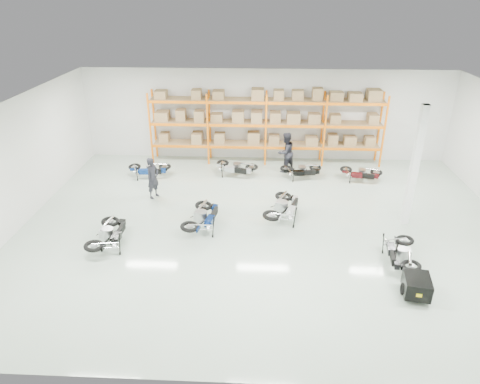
# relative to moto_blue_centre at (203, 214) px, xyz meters

# --- Properties ---
(room) EXTENTS (18.00, 18.00, 18.00)m
(room) POSITION_rel_moto_blue_centre_xyz_m (2.28, 0.27, 1.66)
(room) COLOR #ABBFAF
(room) RESTS_ON ground
(pallet_rack) EXTENTS (11.28, 0.98, 3.62)m
(pallet_rack) POSITION_rel_moto_blue_centre_xyz_m (2.28, 6.72, 1.66)
(pallet_rack) COLOR orange
(pallet_rack) RESTS_ON ground
(structural_column) EXTENTS (0.25, 0.25, 4.50)m
(structural_column) POSITION_rel_moto_blue_centre_xyz_m (7.48, 0.77, 1.66)
(structural_column) COLOR white
(structural_column) RESTS_ON ground
(moto_blue_centre) EXTENTS (1.30, 2.09, 1.26)m
(moto_blue_centre) POSITION_rel_moto_blue_centre_xyz_m (0.00, 0.00, 0.00)
(moto_blue_centre) COLOR #081D52
(moto_blue_centre) RESTS_ON ground
(moto_silver_left) EXTENTS (1.55, 2.21, 1.30)m
(moto_silver_left) POSITION_rel_moto_blue_centre_xyz_m (2.97, 0.88, 0.02)
(moto_silver_left) COLOR silver
(moto_silver_left) RESTS_ON ground
(moto_black_far_left) EXTENTS (0.97, 1.91, 1.23)m
(moto_black_far_left) POSITION_rel_moto_blue_centre_xyz_m (-3.04, -1.31, -0.02)
(moto_black_far_left) COLOR black
(moto_black_far_left) RESTS_ON ground
(moto_touring_right) EXTENTS (1.14, 1.87, 1.13)m
(moto_touring_right) POSITION_rel_moto_blue_centre_xyz_m (6.53, -1.90, -0.06)
(moto_touring_right) COLOR black
(moto_touring_right) RESTS_ON ground
(trailer) EXTENTS (0.85, 1.54, 0.63)m
(trailer) POSITION_rel_moto_blue_centre_xyz_m (6.53, -3.50, -0.23)
(trailer) COLOR black
(trailer) RESTS_ON ground
(moto_back_a) EXTENTS (1.73, 0.94, 1.09)m
(moto_back_a) POSITION_rel_moto_blue_centre_xyz_m (-3.10, 4.53, -0.08)
(moto_back_a) COLOR navy
(moto_back_a) RESTS_ON ground
(moto_back_b) EXTENTS (1.92, 1.34, 1.13)m
(moto_back_b) POSITION_rel_moto_blue_centre_xyz_m (0.89, 4.89, -0.06)
(moto_back_b) COLOR #A9ADB2
(moto_back_b) RESTS_ON ground
(moto_back_c) EXTENTS (1.73, 1.00, 1.07)m
(moto_back_c) POSITION_rel_moto_blue_centre_xyz_m (3.94, 4.73, -0.09)
(moto_back_c) COLOR black
(moto_back_c) RESTS_ON ground
(moto_back_d) EXTENTS (1.75, 1.12, 1.04)m
(moto_back_d) POSITION_rel_moto_blue_centre_xyz_m (6.61, 4.57, -0.10)
(moto_back_d) COLOR #430D11
(moto_back_d) RESTS_ON ground
(person_left) EXTENTS (0.67, 0.76, 1.75)m
(person_left) POSITION_rel_moto_blue_centre_xyz_m (-2.39, 2.47, 0.28)
(person_left) COLOR #212129
(person_left) RESTS_ON ground
(person_back) EXTENTS (1.18, 1.17, 1.92)m
(person_back) POSITION_rel_moto_blue_centre_xyz_m (3.22, 5.52, 0.37)
(person_back) COLOR black
(person_back) RESTS_ON ground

